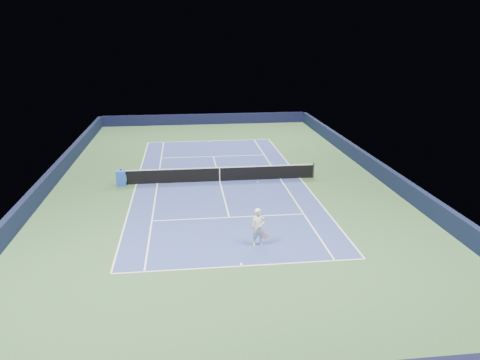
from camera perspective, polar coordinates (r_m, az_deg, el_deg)
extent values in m
plane|color=#2F512C|center=(31.26, -2.49, -0.14)|extent=(40.00, 40.00, 0.00)
cube|color=black|center=(50.36, -4.31, 7.41)|extent=(22.00, 0.35, 1.10)
cube|color=black|center=(33.66, 16.20, 1.45)|extent=(0.35, 40.00, 1.10)
cube|color=black|center=(32.19, -22.09, 0.09)|extent=(0.35, 40.00, 1.10)
cube|color=navy|center=(31.26, -2.49, -0.13)|extent=(10.97, 23.77, 0.01)
cube|color=white|center=(42.70, -3.76, 4.78)|extent=(10.97, 0.08, 0.00)
cube|color=white|center=(20.34, 0.22, -10.45)|extent=(10.97, 0.08, 0.00)
cube|color=white|center=(32.12, 7.31, 0.25)|extent=(0.08, 23.77, 0.00)
cube|color=white|center=(31.35, -12.53, -0.49)|extent=(0.08, 23.77, 0.00)
cube|color=white|center=(31.82, 4.92, 0.16)|extent=(0.08, 23.77, 0.00)
cube|color=white|center=(31.24, -10.03, -0.40)|extent=(0.08, 23.77, 0.00)
cube|color=white|center=(37.39, -3.27, 2.89)|extent=(8.23, 0.08, 0.00)
cube|color=white|center=(25.27, -1.33, -4.58)|extent=(8.23, 0.08, 0.00)
cube|color=white|center=(31.26, -2.49, -0.12)|extent=(0.08, 12.80, 0.00)
cube|color=white|center=(42.55, -3.75, 4.74)|extent=(0.08, 0.30, 0.00)
cube|color=white|center=(20.47, 0.17, -10.25)|extent=(0.08, 0.30, 0.00)
cylinder|color=black|center=(31.30, -14.26, 0.36)|extent=(0.10, 0.10, 1.07)
cylinder|color=black|center=(32.20, 8.93, 1.20)|extent=(0.10, 0.10, 1.07)
cube|color=black|center=(31.13, -2.50, 0.66)|extent=(12.80, 0.03, 0.91)
cube|color=white|center=(30.99, -2.51, 1.52)|extent=(12.80, 0.04, 0.06)
cube|color=white|center=(31.13, -2.50, 0.66)|extent=(0.05, 0.04, 0.91)
cube|color=#1C45AC|center=(31.20, -14.28, 0.23)|extent=(0.63, 0.58, 0.99)
cube|color=white|center=(31.17, -13.74, 0.17)|extent=(0.09, 0.44, 0.44)
imported|color=white|center=(21.81, 2.24, -5.78)|extent=(0.69, 0.49, 1.82)
cylinder|color=pink|center=(21.90, 3.09, -6.30)|extent=(0.03, 0.03, 0.30)
cylinder|color=black|center=(22.00, 3.08, -6.87)|extent=(0.30, 0.02, 0.30)
cylinder|color=pink|center=(22.00, 3.08, -6.87)|extent=(0.32, 0.03, 0.32)
sphere|color=yellow|center=(22.08, 2.15, -0.25)|extent=(0.07, 0.07, 0.07)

